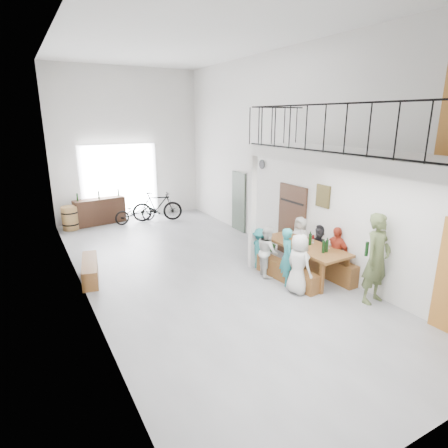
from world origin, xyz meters
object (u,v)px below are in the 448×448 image
oak_barrel (70,218)px  serving_counter (100,211)px  bench_inner (286,273)px  bicycle_near (135,212)px  host_standing (377,259)px  side_bench (90,270)px  tasting_table (305,248)px

oak_barrel → serving_counter: 1.09m
bench_inner → bicycle_near: size_ratio=1.19×
bicycle_near → host_standing: bearing=-170.7°
bench_inner → host_standing: size_ratio=0.97×
oak_barrel → bench_inner: bearing=-61.2°
oak_barrel → side_bench: bearing=-92.2°
serving_counter → side_bench: bearing=-112.9°
side_bench → oak_barrel: (0.18, 4.58, 0.19)m
bench_inner → side_bench: side_bench is taller
tasting_table → host_standing: size_ratio=1.19×
oak_barrel → host_standing: bearing=-61.0°
tasting_table → serving_counter: bearing=113.5°
host_standing → bicycle_near: size_ratio=1.23×
bench_inner → bicycle_near: bicycle_near is taller
oak_barrel → host_standing: 9.95m
oak_barrel → serving_counter: size_ratio=0.46×
tasting_table → oak_barrel: 8.24m
bench_inner → bicycle_near: 6.95m
host_standing → tasting_table: bearing=95.0°
tasting_table → oak_barrel: size_ratio=2.79×
bench_inner → host_standing: 2.08m
bench_inner → bicycle_near: bearing=98.7°
side_bench → bicycle_near: bearing=61.2°
oak_barrel → serving_counter: (1.06, 0.25, 0.06)m
bicycle_near → bench_inner: bearing=-174.2°
serving_counter → bench_inner: bearing=-77.5°
side_bench → bicycle_near: size_ratio=1.01×
side_bench → oak_barrel: 4.59m
side_bench → serving_counter: 4.99m
side_bench → tasting_table: bearing=-26.8°
side_bench → host_standing: bearing=-39.5°
side_bench → serving_counter: bearing=75.7°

